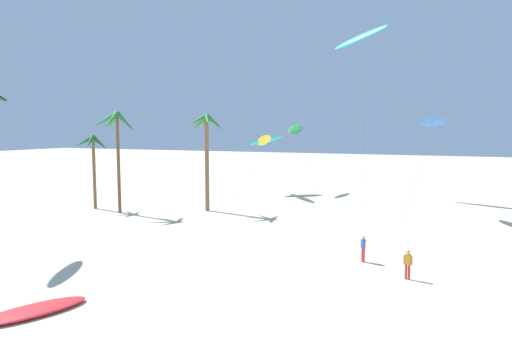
{
  "coord_description": "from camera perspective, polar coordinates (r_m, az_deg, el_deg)",
  "views": [
    {
      "loc": [
        11.9,
        -2.97,
        8.44
      ],
      "look_at": [
        3.16,
        18.04,
        6.3
      ],
      "focal_mm": 30.22,
      "sensor_mm": 36.0,
      "label": 1
    }
  ],
  "objects": [
    {
      "name": "flying_kite_1",
      "position": [
        59.15,
        5.27,
        5.49
      ],
      "size": [
        4.53,
        5.8,
        9.59
      ],
      "color": "green",
      "rests_on": "ground"
    },
    {
      "name": "person_foreground_walker",
      "position": [
        26.34,
        19.44,
        -11.5
      ],
      "size": [
        0.51,
        0.24,
        1.7
      ],
      "color": "red",
      "rests_on": "ground"
    },
    {
      "name": "person_near_right",
      "position": [
        28.82,
        14.02,
        -9.86
      ],
      "size": [
        0.37,
        0.4,
        1.72
      ],
      "color": "red",
      "rests_on": "ground"
    },
    {
      "name": "flying_kite_3",
      "position": [
        56.08,
        1.03,
        4.0
      ],
      "size": [
        4.8,
        13.09,
        8.2
      ],
      "color": "yellow",
      "rests_on": "ground"
    },
    {
      "name": "grounded_kite_1",
      "position": [
        23.25,
        -27.49,
        -16.14
      ],
      "size": [
        3.63,
        5.06,
        0.3
      ],
      "color": "red",
      "rests_on": "ground"
    },
    {
      "name": "palm_tree_0",
      "position": [
        49.04,
        -20.72,
        2.72
      ],
      "size": [
        3.42,
        3.58,
        7.93
      ],
      "color": "brown",
      "rests_on": "ground"
    },
    {
      "name": "palm_tree_1",
      "position": [
        45.64,
        -17.97,
        5.15
      ],
      "size": [
        4.44,
        4.68,
        10.34
      ],
      "color": "brown",
      "rests_on": "ground"
    },
    {
      "name": "palm_tree_2",
      "position": [
        44.87,
        -6.55,
        4.75
      ],
      "size": [
        3.95,
        4.23,
        10.13
      ],
      "color": "olive",
      "rests_on": "ground"
    },
    {
      "name": "flying_kite_0",
      "position": [
        58.09,
        1.4,
        4.04
      ],
      "size": [
        4.36,
        6.47,
        8.09
      ],
      "color": "#19B2B7",
      "rests_on": "ground"
    },
    {
      "name": "flying_kite_2",
      "position": [
        44.54,
        22.32,
        5.94
      ],
      "size": [
        3.88,
        6.26,
        9.79
      ],
      "color": "blue",
      "rests_on": "ground"
    },
    {
      "name": "flying_kite_8",
      "position": [
        58.56,
        13.62,
        16.7
      ],
      "size": [
        7.53,
        10.33,
        21.56
      ],
      "color": "#19B2B7",
      "rests_on": "ground"
    }
  ]
}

